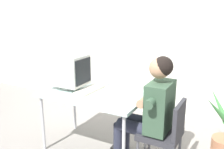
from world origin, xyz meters
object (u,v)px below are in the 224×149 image
object	(u,v)px
keyboard	(90,89)
person_seated	(150,108)
desk	(94,96)
crt_monitor	(69,70)
desk_mug	(105,83)
office_chair	(166,132)

from	to	relation	value
keyboard	person_seated	bearing A→B (deg)	-4.12
desk	person_seated	xyz separation A→B (m)	(0.71, -0.03, 0.01)
desk	keyboard	xyz separation A→B (m)	(-0.08, 0.03, 0.07)
crt_monitor	keyboard	world-z (taller)	crt_monitor
desk_mug	crt_monitor	bearing A→B (deg)	-140.31
desk	office_chair	distance (m)	0.92
person_seated	keyboard	bearing A→B (deg)	175.88
desk	person_seated	bearing A→B (deg)	-2.35
crt_monitor	person_seated	xyz separation A→B (m)	(1.07, -0.02, -0.28)
desk	crt_monitor	distance (m)	0.46
desk	desk_mug	xyz separation A→B (m)	(-0.01, 0.28, 0.10)
office_chair	person_seated	world-z (taller)	person_seated
person_seated	desk_mug	world-z (taller)	person_seated
desk_mug	person_seated	bearing A→B (deg)	-23.21
office_chair	desk_mug	bearing A→B (deg)	161.13
keyboard	person_seated	xyz separation A→B (m)	(0.79, -0.06, -0.06)
desk	office_chair	bearing A→B (deg)	-1.87
crt_monitor	office_chair	world-z (taller)	crt_monitor
office_chair	desk_mug	distance (m)	1.01
keyboard	person_seated	world-z (taller)	person_seated
crt_monitor	person_seated	bearing A→B (deg)	-1.16
desk	person_seated	distance (m)	0.71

